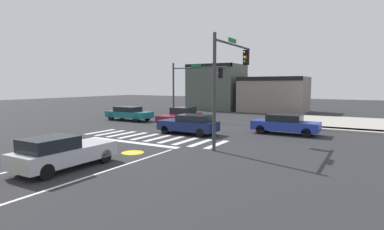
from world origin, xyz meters
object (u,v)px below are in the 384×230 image
car_maroon (181,116)px  car_teal (129,113)px  traffic_signal_southeast (229,70)px  car_silver (62,152)px  car_navy (189,124)px  car_blue (285,124)px  traffic_signal_northwest (193,80)px

car_maroon → car_teal: bearing=-86.1°
car_teal → traffic_signal_southeast: bearing=-25.1°
car_teal → car_silver: size_ratio=1.12×
traffic_signal_southeast → car_navy: bearing=61.7°
car_maroon → car_blue: bearing=83.5°
car_silver → traffic_signal_northwest: bearing=13.4°
traffic_signal_southeast → car_blue: size_ratio=1.35×
traffic_signal_southeast → car_silver: 9.79m
traffic_signal_northwest → car_teal: (-5.09, -3.74, -3.19)m
car_navy → traffic_signal_northwest: bearing=-61.6°
car_blue → car_navy: 6.76m
traffic_signal_northwest → car_silver: bearing=-76.6°
traffic_signal_northwest → car_navy: size_ratio=1.44×
car_blue → car_silver: 14.94m
traffic_signal_southeast → car_navy: 5.71m
car_maroon → car_silver: (3.68, -14.86, -0.02)m
traffic_signal_northwest → traffic_signal_southeast: bearing=-50.6°
car_blue → car_silver: car_silver is taller
car_silver → car_teal: bearing=33.1°
car_blue → car_navy: size_ratio=1.08×
car_blue → car_maroon: bearing=173.5°
car_navy → car_silver: bearing=90.5°
car_maroon → car_silver: 15.31m
car_navy → car_maroon: size_ratio=0.87×
car_navy → car_maroon: car_maroon is taller
car_blue → car_silver: (-5.73, -13.79, -0.01)m
car_silver → car_maroon: bearing=13.9°
car_teal → car_maroon: bearing=3.9°
traffic_signal_southeast → car_silver: size_ratio=1.45×
car_teal → car_silver: bearing=-56.9°
car_navy → car_teal: 10.19m
traffic_signal_northwest → car_blue: (10.06, -4.42, -3.20)m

